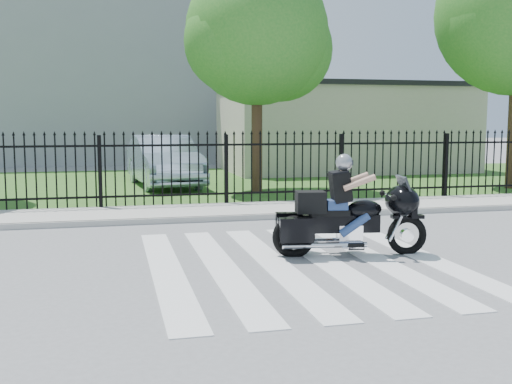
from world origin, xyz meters
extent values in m
plane|color=slate|center=(0.00, 0.00, 0.00)|extent=(120.00, 120.00, 0.00)
cube|color=#ADAAA3|center=(0.00, 5.00, 0.06)|extent=(40.00, 2.00, 0.12)
cube|color=#ADAAA3|center=(0.00, 4.00, 0.06)|extent=(40.00, 0.12, 0.12)
cube|color=#2C521C|center=(0.00, 12.00, 0.01)|extent=(40.00, 12.00, 0.02)
cube|color=black|center=(0.00, 6.00, 0.35)|extent=(26.00, 0.04, 0.05)
cube|color=black|center=(0.00, 6.00, 1.55)|extent=(26.00, 0.04, 0.05)
cylinder|color=#382316|center=(1.50, 9.00, 2.08)|extent=(0.32, 0.32, 4.16)
sphere|color=#287421|center=(1.50, 9.00, 4.68)|extent=(4.20, 4.20, 4.20)
cube|color=#BEB59F|center=(7.00, 16.00, 1.75)|extent=(10.00, 6.00, 3.50)
cube|color=black|center=(7.00, 16.00, 3.60)|extent=(10.20, 6.20, 0.20)
cube|color=gray|center=(-3.00, 26.00, 6.00)|extent=(15.00, 10.00, 12.00)
torus|color=black|center=(1.84, 0.19, 0.31)|extent=(0.66, 0.22, 0.65)
torus|color=black|center=(0.03, 0.47, 0.31)|extent=(0.70, 0.24, 0.68)
cube|color=black|center=(0.77, 0.35, 0.51)|extent=(1.24, 0.41, 0.28)
ellipsoid|color=black|center=(1.14, 0.30, 0.73)|extent=(0.63, 0.46, 0.31)
cube|color=black|center=(0.59, 0.38, 0.69)|extent=(0.65, 0.39, 0.09)
cube|color=silver|center=(0.91, 0.33, 0.36)|extent=(0.41, 0.33, 0.28)
ellipsoid|color=black|center=(1.75, 0.20, 0.86)|extent=(0.60, 0.74, 0.51)
cube|color=black|center=(0.29, 0.43, 0.86)|extent=(0.50, 0.42, 0.34)
cube|color=navy|center=(0.70, 0.36, 0.80)|extent=(0.36, 0.33, 0.17)
sphere|color=#96989D|center=(0.81, 0.35, 1.48)|extent=(0.27, 0.27, 0.27)
imported|color=#ACBED8|center=(-1.08, 11.14, 0.85)|extent=(2.28, 5.18, 1.65)
camera|label=1|loc=(-2.71, -8.40, 2.12)|focal=42.00mm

